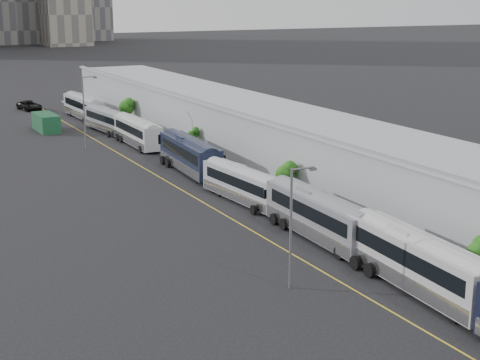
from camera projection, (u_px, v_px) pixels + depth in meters
sidewalk at (331, 206)px, 71.53m from camera, size 10.00×170.00×0.12m
lane_line at (235, 221)px, 66.85m from camera, size 0.12×160.00×0.02m
depot at (366, 167)px, 72.48m from camera, size 12.45×160.40×7.20m
bus_2 at (418, 267)px, 50.61m from camera, size 3.71×14.16×4.10m
bus_3 at (319, 220)px, 61.53m from camera, size 3.17×13.75×4.00m
bus_4 at (243, 188)px, 72.68m from camera, size 3.32×12.14×3.51m
bus_5 at (190, 158)px, 84.97m from camera, size 3.69×13.98×4.04m
bus_6 at (138, 134)px, 99.97m from camera, size 2.88×12.92×3.77m
bus_7 at (107, 122)px, 110.42m from camera, size 3.59×12.26×3.53m
bus_8 at (84, 109)px, 122.40m from camera, size 3.24×13.44×3.90m
tree_1 at (478, 251)px, 50.40m from camera, size 1.68×1.68×3.77m
tree_2 at (285, 173)px, 72.33m from camera, size 1.97×1.97×3.97m
tree_3 at (193, 136)px, 92.59m from camera, size 1.27×1.27×3.48m
tree_4 at (127, 106)px, 112.94m from camera, size 2.23×2.23×4.58m
street_lamp_near at (293, 219)px, 50.42m from camera, size 2.04×0.22×8.62m
street_lamp_far at (85, 108)px, 96.62m from camera, size 2.04×0.22×9.74m
shipping_container at (46, 123)px, 111.10m from camera, size 2.87×6.92×2.61m
suv at (30, 105)px, 131.62m from camera, size 3.92×6.53×1.70m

